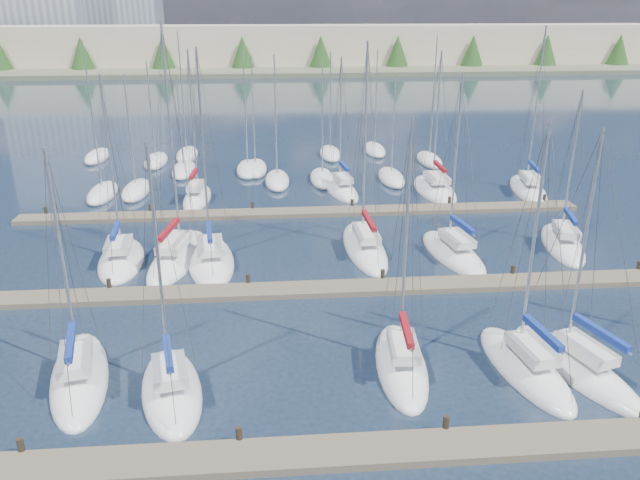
{
  "coord_description": "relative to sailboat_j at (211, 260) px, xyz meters",
  "views": [
    {
      "loc": [
        -2.53,
        -16.61,
        15.93
      ],
      "look_at": [
        0.0,
        14.0,
        4.0
      ],
      "focal_mm": 35.0,
      "sensor_mm": 36.0,
      "label": 1
    }
  ],
  "objects": [
    {
      "name": "sailboat_i",
      "position": [
        -2.23,
        0.78,
        0.01
      ],
      "size": [
        4.23,
        9.92,
        15.46
      ],
      "rotation": [
        0.0,
        0.0,
        -0.16
      ],
      "color": "white",
      "rests_on": "ground"
    },
    {
      "name": "sailboat_q",
      "position": [
        18.46,
        14.59,
        -0.01
      ],
      "size": [
        3.2,
        8.83,
        12.67
      ],
      "rotation": [
        0.0,
        0.0,
        0.01
      ],
      "color": "white",
      "rests_on": "ground"
    },
    {
      "name": "sailboat_e",
      "position": [
        15.34,
        -13.81,
        0.0
      ],
      "size": [
        3.39,
        7.76,
        12.13
      ],
      "rotation": [
        0.0,
        0.0,
        0.13
      ],
      "color": "white",
      "rests_on": "ground"
    },
    {
      "name": "sailboat_m",
      "position": [
        23.89,
        0.92,
        -0.0
      ],
      "size": [
        4.14,
        8.29,
        11.24
      ],
      "rotation": [
        0.0,
        0.0,
        -0.22
      ],
      "color": "white",
      "rests_on": "ground"
    },
    {
      "name": "sailboat_c",
      "position": [
        -0.54,
        -14.27,
        0.0
      ],
      "size": [
        3.84,
        7.15,
        11.62
      ],
      "rotation": [
        0.0,
        0.0,
        0.2
      ],
      "color": "white",
      "rests_on": "ground"
    },
    {
      "name": "sailboat_b",
      "position": [
        -4.78,
        -12.91,
        -0.01
      ],
      "size": [
        4.11,
        8.3,
        11.16
      ],
      "rotation": [
        0.0,
        0.0,
        0.22
      ],
      "color": "white",
      "rests_on": "ground"
    },
    {
      "name": "sailboat_j",
      "position": [
        0.0,
        0.0,
        0.0
      ],
      "size": [
        3.92,
        8.71,
        14.08
      ],
      "rotation": [
        0.0,
        0.0,
        0.12
      ],
      "color": "white",
      "rests_on": "ground"
    },
    {
      "name": "dock_near",
      "position": [
        6.5,
        -18.78,
        -0.03
      ],
      "size": [
        44.0,
        1.93,
        1.1
      ],
      "color": "#6B5E4C",
      "rests_on": "ground"
    },
    {
      "name": "sailboat_p",
      "position": [
        10.21,
        14.98,
        0.01
      ],
      "size": [
        3.35,
        7.33,
        12.22
      ],
      "rotation": [
        0.0,
        0.0,
        0.15
      ],
      "color": "white",
      "rests_on": "ground"
    },
    {
      "name": "sailboat_d",
      "position": [
        9.74,
        -13.11,
        0.01
      ],
      "size": [
        2.85,
        7.49,
        12.22
      ],
      "rotation": [
        0.0,
        0.0,
        -0.08
      ],
      "color": "white",
      "rests_on": "ground"
    },
    {
      "name": "sailboat_n",
      "position": [
        -2.24,
        13.65,
        0.02
      ],
      "size": [
        2.53,
        7.19,
        12.98
      ],
      "rotation": [
        0.0,
        0.0,
        -0.06
      ],
      "color": "white",
      "rests_on": "ground"
    },
    {
      "name": "sailboat_f",
      "position": [
        17.68,
        -13.94,
        0.0
      ],
      "size": [
        4.44,
        8.44,
        11.79
      ],
      "rotation": [
        0.0,
        0.0,
        0.28
      ],
      "color": "white",
      "rests_on": "ground"
    },
    {
      "name": "sailboat_h",
      "position": [
        -5.78,
        0.55,
        -0.0
      ],
      "size": [
        3.49,
        7.61,
        12.55
      ],
      "rotation": [
        0.0,
        0.0,
        0.09
      ],
      "color": "white",
      "rests_on": "ground"
    },
    {
      "name": "shoreline",
      "position": [
        -6.79,
        128.97,
        7.26
      ],
      "size": [
        400.0,
        60.0,
        38.0
      ],
      "color": "#666B51",
      "rests_on": "ground"
    },
    {
      "name": "dock_far",
      "position": [
        6.5,
        9.22,
        -0.03
      ],
      "size": [
        44.0,
        1.93,
        1.1
      ],
      "color": "#6B5E4C",
      "rests_on": "ground"
    },
    {
      "name": "dock_mid",
      "position": [
        6.5,
        -4.78,
        -0.03
      ],
      "size": [
        44.0,
        1.93,
        1.1
      ],
      "color": "#6B5E4C",
      "rests_on": "ground"
    },
    {
      "name": "sailboat_k",
      "position": [
        10.22,
        1.43,
        0.01
      ],
      "size": [
        2.9,
        9.56,
        14.26
      ],
      "rotation": [
        0.0,
        0.0,
        0.03
      ],
      "color": "white",
      "rests_on": "ground"
    },
    {
      "name": "ground",
      "position": [
        6.5,
        39.2,
        -0.18
      ],
      "size": [
        400.0,
        400.0,
        0.0
      ],
      "primitive_type": "plane",
      "color": "#202E41",
      "rests_on": "ground"
    },
    {
      "name": "distant_boats",
      "position": [
        2.16,
        22.97,
        0.11
      ],
      "size": [
        36.93,
        20.75,
        13.3
      ],
      "color": "#9EA0A5",
      "rests_on": "ground"
    },
    {
      "name": "sailboat_r",
      "position": [
        26.69,
        13.87,
        0.01
      ],
      "size": [
        4.12,
        9.34,
        14.64
      ],
      "rotation": [
        0.0,
        0.0,
        -0.17
      ],
      "color": "white",
      "rests_on": "ground"
    },
    {
      "name": "sailboat_l",
      "position": [
        15.91,
        -0.05,
        -0.0
      ],
      "size": [
        3.84,
        8.45,
        12.41
      ],
      "rotation": [
        0.0,
        0.0,
        0.15
      ],
      "color": "white",
      "rests_on": "ground"
    }
  ]
}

